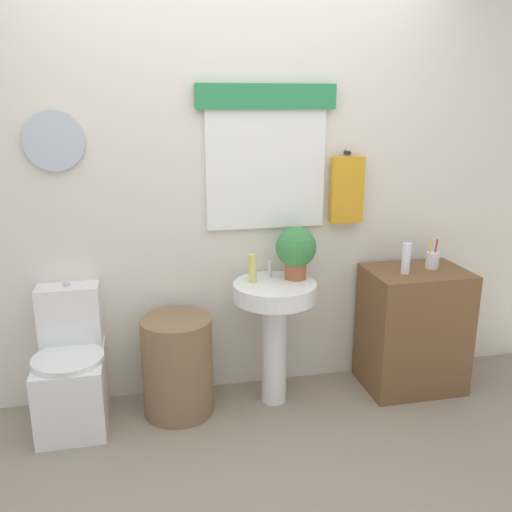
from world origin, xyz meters
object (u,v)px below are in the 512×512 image
at_px(laundry_hamper, 178,366).
at_px(lotion_bottle, 406,258).
at_px(wooden_cabinet, 413,329).
at_px(toilet, 72,372).
at_px(soap_bottle, 253,268).
at_px(toothbrush_cup, 432,260).
at_px(pedestal_sink, 275,315).
at_px(potted_plant, 296,250).

distance_m(laundry_hamper, lotion_bottle, 1.48).
bearing_deg(wooden_cabinet, toilet, 179.04).
distance_m(wooden_cabinet, soap_bottle, 1.11).
xyz_separation_m(laundry_hamper, toothbrush_cup, (1.57, 0.02, 0.53)).
height_order(pedestal_sink, wooden_cabinet, wooden_cabinet).
distance_m(toilet, soap_bottle, 1.17).
relative_size(laundry_hamper, toothbrush_cup, 3.14).
bearing_deg(toilet, pedestal_sink, -1.70).
bearing_deg(toilet, lotion_bottle, -2.18).
xyz_separation_m(wooden_cabinet, toothbrush_cup, (0.10, 0.02, 0.44)).
relative_size(toilet, wooden_cabinet, 1.02).
bearing_deg(toothbrush_cup, laundry_hamper, -179.27).
relative_size(toilet, pedestal_sink, 1.04).
bearing_deg(wooden_cabinet, potted_plant, 175.46).
bearing_deg(pedestal_sink, lotion_bottle, -2.90).
bearing_deg(lotion_bottle, wooden_cabinet, 20.95).
distance_m(laundry_hamper, wooden_cabinet, 1.47).
xyz_separation_m(toilet, toothbrush_cup, (2.16, -0.01, 0.53)).
bearing_deg(potted_plant, wooden_cabinet, -4.54).
distance_m(laundry_hamper, potted_plant, 0.96).
height_order(toilet, wooden_cabinet, toilet).
height_order(pedestal_sink, toothbrush_cup, toothbrush_cup).
relative_size(toilet, soap_bottle, 4.76).
bearing_deg(pedestal_sink, soap_bottle, 157.38).
xyz_separation_m(soap_bottle, potted_plant, (0.26, 0.01, 0.09)).
bearing_deg(lotion_bottle, toilet, 177.82).
distance_m(pedestal_sink, toothbrush_cup, 1.03).
relative_size(toilet, lotion_bottle, 4.25).
relative_size(pedestal_sink, lotion_bottle, 4.08).
relative_size(lotion_bottle, toothbrush_cup, 0.99).
relative_size(toilet, potted_plant, 2.53).
xyz_separation_m(pedestal_sink, lotion_bottle, (0.79, -0.04, 0.31)).
bearing_deg(laundry_hamper, pedestal_sink, 0.00).
distance_m(toilet, toothbrush_cup, 2.22).
bearing_deg(pedestal_sink, laundry_hamper, 180.00).
bearing_deg(pedestal_sink, wooden_cabinet, 0.00).
relative_size(pedestal_sink, soap_bottle, 4.57).
xyz_separation_m(wooden_cabinet, lotion_bottle, (-0.10, -0.04, 0.48)).
bearing_deg(wooden_cabinet, soap_bottle, 177.18).
xyz_separation_m(toilet, pedestal_sink, (1.16, -0.03, 0.26)).
height_order(laundry_hamper, toothbrush_cup, toothbrush_cup).
xyz_separation_m(toilet, wooden_cabinet, (2.05, -0.03, 0.09)).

